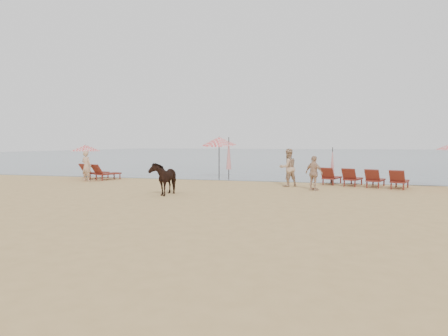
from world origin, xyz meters
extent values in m
plane|color=tan|center=(0.00, 0.00, 0.00)|extent=(120.00, 120.00, 0.00)
cube|color=#51606B|center=(0.00, 80.00, 0.00)|extent=(160.00, 140.00, 0.06)
cube|color=maroon|center=(-9.52, 9.07, 0.38)|extent=(1.18, 1.65, 0.09)
cube|color=maroon|center=(-9.80, 8.31, 0.68)|extent=(0.83, 0.71, 0.66)
cube|color=maroon|center=(-8.41, 8.65, 0.38)|extent=(1.18, 1.65, 0.09)
cube|color=maroon|center=(-8.69, 7.90, 0.68)|extent=(0.83, 0.71, 0.66)
cube|color=maroon|center=(4.96, 9.52, 0.36)|extent=(1.13, 1.60, 0.08)
cube|color=maroon|center=(4.69, 8.79, 0.65)|extent=(0.80, 0.68, 0.64)
cube|color=maroon|center=(6.03, 9.14, 0.36)|extent=(1.13, 1.60, 0.08)
cube|color=maroon|center=(5.77, 8.40, 0.65)|extent=(0.80, 0.68, 0.64)
cube|color=maroon|center=(7.11, 8.75, 0.36)|extent=(1.13, 1.60, 0.08)
cube|color=maroon|center=(6.84, 8.02, 0.65)|extent=(0.80, 0.68, 0.64)
cube|color=maroon|center=(8.18, 8.36, 0.36)|extent=(1.13, 1.60, 0.08)
cube|color=maroon|center=(7.92, 7.63, 0.65)|extent=(0.80, 0.68, 0.64)
cylinder|color=black|center=(-10.56, 9.50, 1.00)|extent=(0.05, 0.05, 2.00)
cone|color=red|center=(-10.56, 9.50, 1.96)|extent=(1.91, 1.91, 0.41)
sphere|color=black|center=(-10.56, 9.50, 2.14)|extent=(0.07, 0.07, 0.07)
cylinder|color=black|center=(-1.97, 11.18, 1.23)|extent=(0.06, 0.06, 2.47)
cone|color=red|center=(-1.97, 11.18, 2.41)|extent=(2.18, 2.22, 0.74)
sphere|color=black|center=(-1.97, 11.18, 2.64)|extent=(0.09, 0.09, 0.09)
cylinder|color=black|center=(-1.19, 10.61, 1.32)|extent=(0.06, 0.06, 2.64)
cone|color=#B62232|center=(-1.19, 10.61, 1.64)|extent=(0.32, 0.32, 1.98)
cylinder|color=black|center=(4.95, 9.25, 1.02)|extent=(0.04, 0.04, 2.04)
cone|color=#B62232|center=(4.95, 9.25, 1.27)|extent=(0.25, 0.25, 1.53)
imported|color=black|center=(-2.27, 3.30, 0.72)|extent=(0.83, 1.73, 1.44)
imported|color=tan|center=(-9.14, 7.52, 0.91)|extent=(0.73, 0.55, 1.82)
imported|color=tan|center=(2.70, 7.82, 0.99)|extent=(1.21, 1.16, 1.97)
imported|color=tan|center=(4.06, 6.45, 0.83)|extent=(1.02, 0.92, 1.66)
camera|label=1|loc=(4.48, -11.82, 2.23)|focal=30.00mm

